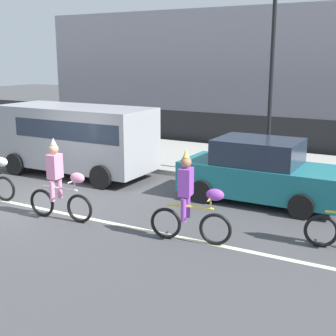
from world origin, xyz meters
TOP-DOWN VIEW (x-y plane):
  - ground_plane at (0.00, 0.00)m, footprint 80.00×80.00m
  - road_centre_line at (0.00, -0.50)m, footprint 36.00×0.14m
  - sidewalk_curb at (0.00, 6.50)m, footprint 60.00×5.00m
  - fence_line at (0.00, 9.40)m, footprint 40.00×0.08m
  - building_backdrop at (2.01, 18.00)m, footprint 28.00×8.00m
  - parade_cyclist_pink at (1.34, -0.85)m, footprint 1.72×0.50m
  - parade_cyclist_purple at (4.56, -0.60)m, footprint 1.71×0.53m
  - parked_van_grey at (-1.05, 2.70)m, footprint 5.00×2.22m
  - parked_car_teal at (4.89, 2.76)m, footprint 4.10×1.92m
  - street_lamp_post at (4.47, 4.72)m, footprint 0.36×0.36m

SIDE VIEW (x-z plane):
  - ground_plane at x=0.00m, z-range 0.00..0.00m
  - road_centre_line at x=0.00m, z-range 0.00..0.01m
  - sidewalk_curb at x=0.00m, z-range 0.00..0.15m
  - fence_line at x=0.00m, z-range 0.00..1.40m
  - parked_car_teal at x=4.89m, z-range -0.04..1.60m
  - parade_cyclist_pink at x=1.34m, z-range -0.12..1.80m
  - parade_cyclist_purple at x=4.56m, z-range -0.12..1.80m
  - parked_van_grey at x=-1.05m, z-range 0.19..2.37m
  - building_backdrop at x=2.01m, z-range 0.00..6.12m
  - street_lamp_post at x=4.47m, z-range 1.06..6.92m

